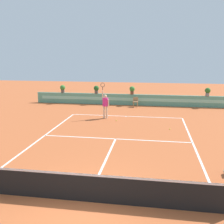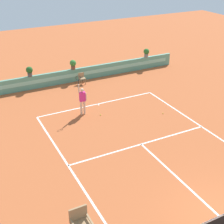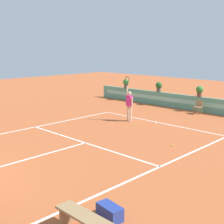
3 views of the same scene
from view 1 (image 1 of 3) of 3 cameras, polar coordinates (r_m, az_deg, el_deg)
ground_plane at (r=14.23m, az=0.54°, el=-6.34°), size 60.00×60.00×0.00m
court_lines at (r=14.90m, az=0.95°, el=-5.44°), size 8.32×11.94×0.01m
net at (r=8.61m, az=-5.61°, el=-15.80°), size 8.92×0.10×1.00m
back_wall_barrier at (r=24.15m, az=4.21°, el=2.67°), size 18.00×0.21×1.00m
ball_kid_chair at (r=23.40m, az=5.11°, el=2.29°), size 0.44×0.44×0.85m
tennis_player at (r=18.98m, az=-1.46°, el=1.71°), size 0.62×0.26×2.58m
tennis_ball_near_baseline at (r=18.43m, az=0.92°, el=-1.85°), size 0.07×0.07×0.07m
tennis_ball_mid_court at (r=16.75m, az=12.38°, el=-3.61°), size 0.07×0.07×0.07m
potted_plant_far_right at (r=24.37m, az=19.95°, el=4.22°), size 0.48×0.48×0.72m
potted_plant_centre at (r=24.01m, az=4.36°, el=4.82°), size 0.48×0.48×0.72m
potted_plant_far_left at (r=25.39m, az=-10.61°, el=5.06°), size 0.48×0.48×0.72m
potted_plant_left at (r=24.50m, az=-3.41°, el=4.98°), size 0.48×0.48×0.72m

